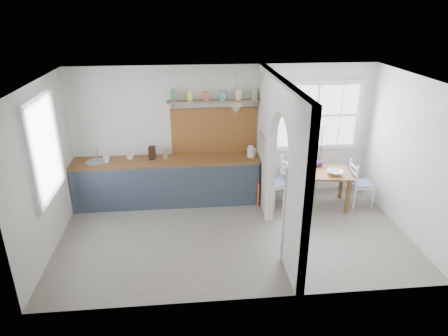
{
  "coord_description": "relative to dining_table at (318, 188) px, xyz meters",
  "views": [
    {
      "loc": [
        -0.74,
        -5.77,
        3.66
      ],
      "look_at": [
        -0.13,
        0.45,
        1.04
      ],
      "focal_mm": 32.0,
      "sensor_mm": 36.0,
      "label": 1
    }
  ],
  "objects": [
    {
      "name": "chair_right",
      "position": [
        0.82,
        -0.07,
        0.09
      ],
      "size": [
        0.41,
        0.41,
        0.88
      ],
      "primitive_type": null,
      "rotation": [
        0.0,
        0.0,
        1.55
      ],
      "color": "silver",
      "rests_on": "floor"
    },
    {
      "name": "vase",
      "position": [
        0.06,
        0.24,
        0.43
      ],
      "size": [
        0.19,
        0.19,
        0.17
      ],
      "primitive_type": "imported",
      "rotation": [
        0.0,
        0.0,
        0.19
      ],
      "color": "#42234F",
      "rests_on": "dining_table"
    },
    {
      "name": "mug_b",
      "position": [
        -3.54,
        0.44,
        0.6
      ],
      "size": [
        0.16,
        0.16,
        0.1
      ],
      "primitive_type": "imported",
      "rotation": [
        0.0,
        0.0,
        0.24
      ],
      "color": "silver",
      "rests_on": "counter"
    },
    {
      "name": "knife_block",
      "position": [
        -3.14,
        0.44,
        0.67
      ],
      "size": [
        0.13,
        0.17,
        0.24
      ],
      "primitive_type": "cube",
      "rotation": [
        0.0,
        0.0,
        -0.13
      ],
      "color": "#3B231B",
      "rests_on": "counter"
    },
    {
      "name": "chair_left",
      "position": [
        -0.77,
        0.1,
        0.11
      ],
      "size": [
        0.53,
        0.53,
        0.91
      ],
      "primitive_type": null,
      "rotation": [
        0.0,
        0.0,
        -1.24
      ],
      "color": "silver",
      "rests_on": "floor"
    },
    {
      "name": "kettle",
      "position": [
        -1.27,
        0.36,
        0.66
      ],
      "size": [
        0.23,
        0.21,
        0.22
      ],
      "primitive_type": null,
      "rotation": [
        0.0,
        0.0,
        0.41
      ],
      "color": "silver",
      "rests_on": "counter"
    },
    {
      "name": "mug_a",
      "position": [
        -3.97,
        0.34,
        0.61
      ],
      "size": [
        0.15,
        0.15,
        0.11
      ],
      "primitive_type": "imported",
      "rotation": [
        0.0,
        0.0,
        0.23
      ],
      "color": "white",
      "rests_on": "counter"
    },
    {
      "name": "walls",
      "position": [
        -1.74,
        -0.92,
        0.95
      ],
      "size": [
        5.81,
        3.21,
        2.6
      ],
      "color": "beige",
      "rests_on": "floor"
    },
    {
      "name": "shelf",
      "position": [
        -1.94,
        0.57,
        1.65
      ],
      "size": [
        1.75,
        0.2,
        0.21
      ],
      "color": "#99775A",
      "rests_on": "walls"
    },
    {
      "name": "nook_window",
      "position": [
        0.06,
        0.64,
        1.25
      ],
      "size": [
        1.76,
        0.1,
        1.3
      ],
      "primitive_type": null,
      "color": "white",
      "rests_on": "walls"
    },
    {
      "name": "jar",
      "position": [
        -2.88,
        0.43,
        0.63
      ],
      "size": [
        0.12,
        0.12,
        0.17
      ],
      "primitive_type": "cylinder",
      "rotation": [
        0.0,
        0.0,
        0.23
      ],
      "color": "olive",
      "rests_on": "counter"
    },
    {
      "name": "plate",
      "position": [
        -0.27,
        -0.06,
        0.36
      ],
      "size": [
        0.23,
        0.23,
        0.01
      ],
      "primitive_type": "cylinder",
      "rotation": [
        0.0,
        0.0,
        -0.39
      ],
      "color": "#312C2C",
      "rests_on": "dining_table"
    },
    {
      "name": "table_cup",
      "position": [
        -0.18,
        -0.1,
        0.4
      ],
      "size": [
        0.11,
        0.11,
        0.09
      ],
      "primitive_type": "imported",
      "rotation": [
        0.0,
        0.0,
        -0.06
      ],
      "color": "gray",
      "rests_on": "dining_table"
    },
    {
      "name": "utensil_rail",
      "position": [
        -1.13,
        -0.02,
        1.1
      ],
      "size": [
        0.02,
        0.5,
        0.02
      ],
      "primitive_type": "cylinder",
      "rotation": [
        1.57,
        0.0,
        0.0
      ],
      "color": "#AAAFB8",
      "rests_on": "partition"
    },
    {
      "name": "ceiling",
      "position": [
        -1.74,
        -0.92,
        2.25
      ],
      "size": [
        5.8,
        3.2,
        0.01
      ],
      "primitive_type": "cube",
      "color": "beige",
      "rests_on": "walls"
    },
    {
      "name": "bowl",
      "position": [
        0.23,
        -0.16,
        0.38
      ],
      "size": [
        0.37,
        0.37,
        0.07
      ],
      "primitive_type": "imported",
      "rotation": [
        0.0,
        0.0,
        -0.38
      ],
      "color": "white",
      "rests_on": "dining_table"
    },
    {
      "name": "counter",
      "position": [
        -2.87,
        0.4,
        0.11
      ],
      "size": [
        3.5,
        0.6,
        0.9
      ],
      "color": "brown",
      "rests_on": "floor"
    },
    {
      "name": "backsplash",
      "position": [
        -1.94,
        0.65,
        1.0
      ],
      "size": [
        1.65,
        0.03,
        0.9
      ],
      "primitive_type": "cube",
      "color": "brown",
      "rests_on": "walls"
    },
    {
      "name": "sink",
      "position": [
        -4.17,
        0.38,
        0.54
      ],
      "size": [
        0.4,
        0.4,
        0.02
      ],
      "primitive_type": "cylinder",
      "color": "#AAAFB8",
      "rests_on": "counter"
    },
    {
      "name": "kitchen_window",
      "position": [
        -4.61,
        -0.92,
        1.3
      ],
      "size": [
        0.1,
        1.16,
        1.5
      ],
      "primitive_type": null,
      "color": "white",
      "rests_on": "walls"
    },
    {
      "name": "dining_table",
      "position": [
        0.0,
        0.0,
        0.0
      ],
      "size": [
        1.22,
        0.92,
        0.7
      ],
      "primitive_type": null,
      "rotation": [
        0.0,
        0.0,
        -0.16
      ],
      "color": "brown",
      "rests_on": "floor"
    },
    {
      "name": "floor",
      "position": [
        -1.74,
        -0.92,
        -0.35
      ],
      "size": [
        5.8,
        3.2,
        0.01
      ],
      "primitive_type": "cube",
      "color": "gray",
      "rests_on": "ground"
    },
    {
      "name": "towel_orange",
      "position": [
        -1.16,
        0.01,
        -0.1
      ],
      "size": [
        0.02,
        0.03,
        0.46
      ],
      "primitive_type": "cube",
      "color": "orange",
      "rests_on": "counter"
    },
    {
      "name": "pendant_lamp",
      "position": [
        -1.59,
        0.23,
        1.53
      ],
      "size": [
        0.26,
        0.26,
        0.16
      ],
      "primitive_type": "cone",
      "color": "beige",
      "rests_on": "ceiling"
    },
    {
      "name": "towel_magenta",
      "position": [
        -1.16,
        0.07,
        -0.07
      ],
      "size": [
        0.02,
        0.03,
        0.59
      ],
      "primitive_type": "cube",
      "color": "#A01E4C",
      "rests_on": "counter"
    },
    {
      "name": "partition",
      "position": [
        -1.04,
        -0.87,
        1.1
      ],
      "size": [
        0.12,
        3.2,
        2.6
      ],
      "color": "beige",
      "rests_on": "floor"
    }
  ]
}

